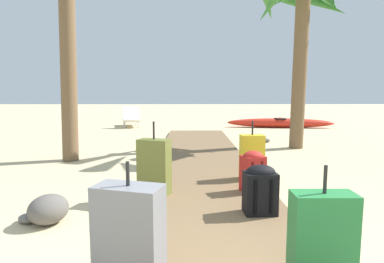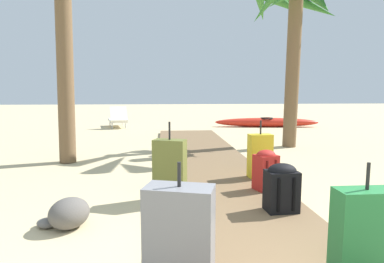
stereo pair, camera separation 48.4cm
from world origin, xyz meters
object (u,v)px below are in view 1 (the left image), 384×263
lounge_chair (131,118)px  palm_tree_near_right (302,13)px  backpack_red (253,170)px  suitcase_grey (129,233)px  backpack_black (260,188)px  kayak (280,123)px  suitcase_yellow (252,157)px  suitcase_olive (154,167)px  suitcase_green (322,235)px

lounge_chair → palm_tree_near_right: bearing=-45.4°
backpack_red → lounge_chair: size_ratio=0.32×
suitcase_grey → backpack_red: suitcase_grey is taller
backpack_red → palm_tree_near_right: palm_tree_near_right is taller
backpack_black → palm_tree_near_right: bearing=67.1°
suitcase_grey → lounge_chair: size_ratio=0.49×
suitcase_grey → backpack_red: (1.19, 1.91, -0.05)m
suitcase_grey → kayak: size_ratio=0.20×
suitcase_grey → lounge_chair: suitcase_grey is taller
suitcase_yellow → palm_tree_near_right: bearing=60.9°
suitcase_olive → kayak: bearing=64.7°
suitcase_green → suitcase_grey: (-1.28, -0.03, 0.03)m
suitcase_green → palm_tree_near_right: 6.23m
suitcase_grey → suitcase_green: bearing=1.2°
suitcase_yellow → palm_tree_near_right: palm_tree_near_right is taller
suitcase_grey → palm_tree_near_right: 6.69m
suitcase_olive → lounge_chair: (-1.78, 8.39, -0.09)m
palm_tree_near_right → suitcase_olive: bearing=-129.2°
suitcase_olive → suitcase_grey: (0.03, -1.80, -0.02)m
suitcase_olive → suitcase_green: suitcase_olive is taller
lounge_chair → suitcase_olive: bearing=-78.0°
suitcase_olive → lounge_chair: suitcase_olive is taller
lounge_chair → backpack_black: bearing=-72.0°
suitcase_green → lounge_chair: suitcase_green is taller
backpack_red → kayak: 8.39m
palm_tree_near_right → lounge_chair: size_ratio=2.45×
suitcase_olive → suitcase_green: size_ratio=1.16×
backpack_red → lounge_chair: lounge_chair is taller
backpack_black → kayak: backpack_black is taller
kayak → suitcase_olive: bearing=-115.3°
suitcase_green → backpack_red: 1.88m
suitcase_grey → suitcase_olive: bearing=90.9°
backpack_black → lounge_chair: 9.49m
backpack_red → backpack_black: backpack_red is taller
suitcase_olive → suitcase_yellow: suitcase_olive is taller
suitcase_grey → kayak: suitcase_grey is taller
palm_tree_near_right → suitcase_green: bearing=-106.8°
suitcase_green → suitcase_grey: 1.28m
lounge_chair → kayak: (5.60, -0.31, -0.15)m
suitcase_yellow → suitcase_olive: bearing=-152.0°
suitcase_grey → suitcase_yellow: (1.29, 2.50, -0.00)m
suitcase_yellow → palm_tree_near_right: (1.62, 2.91, 2.66)m
suitcase_green → backpack_black: (-0.16, 1.14, -0.02)m
suitcase_green → backpack_black: suitcase_green is taller
suitcase_olive → suitcase_yellow: bearing=28.0°
palm_tree_near_right → suitcase_yellow: bearing=-119.1°
suitcase_green → palm_tree_near_right: palm_tree_near_right is taller
suitcase_yellow → lounge_chair: 8.29m
backpack_black → suitcase_olive: bearing=150.9°
backpack_red → backpack_black: (-0.07, -0.74, -0.00)m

